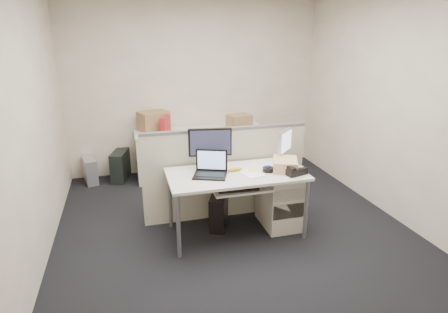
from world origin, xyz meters
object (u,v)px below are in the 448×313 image
object	(u,v)px
laptop	(210,165)
desk_phone	(294,170)
desk	(236,179)
monitor_main	(210,149)

from	to	relation	value
laptop	desk_phone	bearing A→B (deg)	11.26
laptop	desk	bearing A→B (deg)	25.15
desk	laptop	size ratio (longest dim) A/B	4.35
desk_phone	desk	bearing A→B (deg)	148.87
monitor_main	desk_phone	world-z (taller)	monitor_main
desk	desk_phone	distance (m)	0.63
desk	desk_phone	size ratio (longest dim) A/B	6.45
desk	monitor_main	distance (m)	0.43
monitor_main	laptop	distance (m)	0.23
desk	laptop	world-z (taller)	laptop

